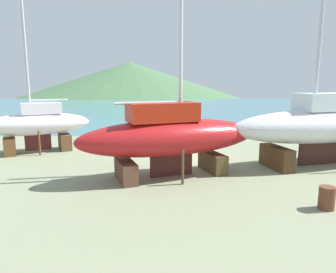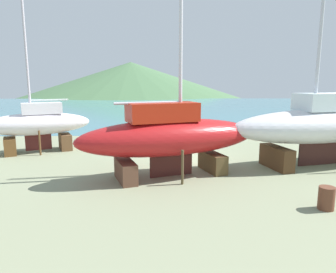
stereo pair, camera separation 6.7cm
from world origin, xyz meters
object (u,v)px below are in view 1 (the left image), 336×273
at_px(sailboat_far_slipway, 322,124).
at_px(barrel_rust_mid, 332,139).
at_px(barrel_by_slipway, 138,146).
at_px(sailboat_small_center, 37,124).
at_px(barrel_tar_black, 327,198).
at_px(sailboat_large_starboard, 171,136).

xyz_separation_m(sailboat_far_slipway, barrel_rust_mid, (3.70, 5.18, -1.83)).
bearing_deg(sailboat_far_slipway, barrel_rust_mid, -139.02).
bearing_deg(barrel_by_slipway, sailboat_small_center, -177.65).
bearing_deg(barrel_tar_black, barrel_rust_mid, 59.76).
bearing_deg(sailboat_small_center, barrel_tar_black, 119.96).
relative_size(sailboat_far_slipway, barrel_by_slipway, 20.08).
height_order(sailboat_large_starboard, barrel_tar_black, sailboat_large_starboard).
height_order(barrel_rust_mid, barrel_by_slipway, barrel_rust_mid).
height_order(sailboat_large_starboard, barrel_by_slipway, sailboat_large_starboard).
bearing_deg(barrel_tar_black, sailboat_small_center, 145.29).
distance_m(sailboat_far_slipway, barrel_by_slipway, 11.40).
height_order(sailboat_large_starboard, barrel_rust_mid, sailboat_large_starboard).
height_order(sailboat_small_center, barrel_by_slipway, sailboat_small_center).
height_order(sailboat_small_center, sailboat_far_slipway, sailboat_far_slipway).
height_order(sailboat_small_center, barrel_tar_black, sailboat_small_center).
distance_m(sailboat_far_slipway, barrel_rust_mid, 6.63).
distance_m(sailboat_small_center, sailboat_large_starboard, 10.28).
height_order(barrel_by_slipway, barrel_tar_black, barrel_tar_black).
xyz_separation_m(sailboat_far_slipway, barrel_by_slipway, (-10.50, 3.97, -1.99)).
bearing_deg(sailboat_small_center, sailboat_large_starboard, 121.65).
relative_size(barrel_by_slipway, barrel_tar_black, 0.94).
bearing_deg(sailboat_far_slipway, barrel_by_slipway, -34.23).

